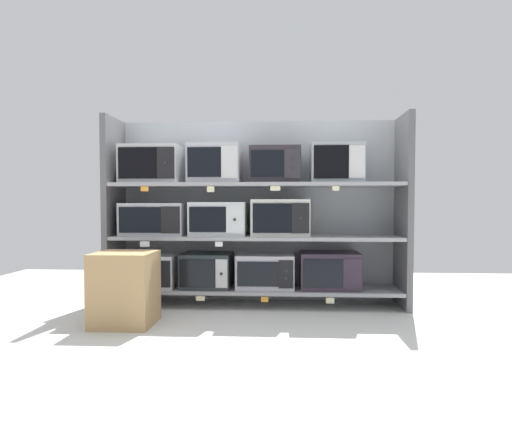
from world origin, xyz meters
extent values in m
cube|color=silver|center=(0.00, -1.00, -0.01)|extent=(6.45, 6.00, 0.02)
cube|color=#9EA3A8|center=(0.00, 0.26, 0.82)|extent=(2.65, 0.04, 1.63)
cube|color=#5B5B5E|center=(-1.25, 0.00, 0.82)|extent=(0.05, 0.48, 1.63)
cube|color=#5B5B5E|center=(1.25, 0.00, 0.82)|extent=(0.05, 0.48, 1.63)
cube|color=#99999E|center=(0.00, 0.00, 0.14)|extent=(2.45, 0.48, 0.03)
cube|color=silver|center=(-0.93, 0.00, 0.29)|extent=(0.47, 0.41, 0.28)
cube|color=black|center=(-0.99, -0.21, 0.29)|extent=(0.32, 0.01, 0.20)
cube|color=black|center=(-0.77, -0.21, 0.29)|extent=(0.12, 0.01, 0.22)
cube|color=#293033|center=(-0.43, 0.00, 0.30)|extent=(0.43, 0.41, 0.30)
cube|color=black|center=(-0.47, -0.21, 0.30)|extent=(0.30, 0.01, 0.24)
cube|color=silver|center=(-0.27, -0.21, 0.30)|extent=(0.10, 0.01, 0.24)
cylinder|color=#262628|center=(-0.27, -0.22, 0.30)|extent=(0.02, 0.01, 0.02)
cube|color=#B9B7C2|center=(0.08, 0.00, 0.30)|extent=(0.49, 0.38, 0.29)
cube|color=black|center=(0.03, -0.20, 0.30)|extent=(0.34, 0.01, 0.21)
cube|color=black|center=(0.26, -0.19, 0.30)|extent=(0.12, 0.01, 0.23)
cylinder|color=#262628|center=(0.26, -0.20, 0.27)|extent=(0.02, 0.01, 0.02)
cylinder|color=#262628|center=(0.26, -0.20, 0.33)|extent=(0.02, 0.01, 0.02)
cube|color=#312634|center=(0.63, 0.00, 0.31)|extent=(0.50, 0.38, 0.31)
cube|color=black|center=(0.57, -0.20, 0.31)|extent=(0.33, 0.01, 0.23)
cube|color=#312634|center=(0.80, -0.20, 0.31)|extent=(0.15, 0.01, 0.25)
cube|color=white|center=(-0.96, -0.24, 0.10)|extent=(0.09, 0.00, 0.04)
cube|color=beige|center=(-0.45, -0.24, 0.10)|extent=(0.08, 0.00, 0.04)
cube|color=orange|center=(0.09, -0.24, 0.10)|extent=(0.06, 0.00, 0.04)
cube|color=beige|center=(0.62, -0.24, 0.10)|extent=(0.07, 0.00, 0.05)
cube|color=#99999E|center=(0.00, 0.00, 0.59)|extent=(2.45, 0.48, 0.03)
cube|color=#B6BBC2|center=(-0.89, 0.00, 0.75)|extent=(0.55, 0.36, 0.28)
cube|color=black|center=(-0.96, -0.19, 0.75)|extent=(0.36, 0.01, 0.22)
cube|color=black|center=(-0.71, -0.19, 0.75)|extent=(0.16, 0.01, 0.22)
cube|color=silver|center=(-0.33, 0.00, 0.75)|extent=(0.48, 0.35, 0.29)
cube|color=black|center=(-0.39, -0.18, 0.75)|extent=(0.31, 0.01, 0.21)
cube|color=silver|center=(-0.17, -0.18, 0.75)|extent=(0.14, 0.01, 0.23)
cylinder|color=#262628|center=(-0.17, -0.19, 0.75)|extent=(0.02, 0.01, 0.02)
cube|color=silver|center=(0.21, 0.00, 0.76)|extent=(0.50, 0.34, 0.31)
cube|color=black|center=(0.15, -0.17, 0.76)|extent=(0.32, 0.01, 0.24)
cube|color=black|center=(0.38, -0.17, 0.76)|extent=(0.14, 0.01, 0.25)
cylinder|color=#262628|center=(0.38, -0.18, 0.76)|extent=(0.02, 0.01, 0.02)
cube|color=white|center=(-0.91, -0.24, 0.55)|extent=(0.08, 0.00, 0.05)
cube|color=white|center=(-0.29, -0.24, 0.55)|extent=(0.06, 0.00, 0.04)
cube|color=#99999E|center=(0.00, 0.00, 1.04)|extent=(2.45, 0.48, 0.03)
cube|color=#B6BBB9|center=(-0.91, 0.00, 1.22)|extent=(0.50, 0.36, 0.33)
cube|color=black|center=(-0.98, -0.18, 1.22)|extent=(0.33, 0.01, 0.26)
cube|color=black|center=(-0.74, -0.18, 1.22)|extent=(0.15, 0.01, 0.26)
cylinder|color=#262628|center=(-0.74, -0.19, 1.22)|extent=(0.02, 0.01, 0.02)
cube|color=#B5B4BE|center=(-0.35, 0.00, 1.23)|extent=(0.44, 0.37, 0.33)
cube|color=black|center=(-0.42, -0.19, 1.23)|extent=(0.28, 0.01, 0.25)
cube|color=silver|center=(-0.21, -0.19, 1.23)|extent=(0.13, 0.01, 0.27)
cube|color=#2D282F|center=(0.17, 0.00, 1.21)|extent=(0.43, 0.35, 0.31)
cube|color=black|center=(0.11, -0.18, 1.21)|extent=(0.28, 0.01, 0.22)
cube|color=#2D282F|center=(0.31, -0.18, 1.21)|extent=(0.13, 0.01, 0.25)
cylinder|color=#262628|center=(0.31, -0.19, 1.18)|extent=(0.02, 0.01, 0.02)
cylinder|color=#262628|center=(0.31, -0.19, 1.25)|extent=(0.02, 0.01, 0.02)
cube|color=#9BA5AC|center=(0.69, 0.00, 1.23)|extent=(0.44, 0.33, 0.33)
cube|color=black|center=(0.63, -0.17, 1.23)|extent=(0.28, 0.01, 0.27)
cube|color=silver|center=(0.83, -0.17, 1.23)|extent=(0.13, 0.01, 0.27)
cube|color=orange|center=(-0.90, -0.24, 1.00)|extent=(0.07, 0.00, 0.04)
cube|color=beige|center=(-0.36, -0.24, 1.00)|extent=(0.06, 0.00, 0.05)
cube|color=beige|center=(0.17, -0.24, 1.01)|extent=(0.08, 0.00, 0.04)
cube|color=beige|center=(0.66, -0.24, 1.01)|extent=(0.06, 0.00, 0.04)
cube|color=tan|center=(-0.91, -0.71, 0.27)|extent=(0.42, 0.42, 0.53)
camera|label=1|loc=(0.24, -3.99, 0.88)|focal=32.47mm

